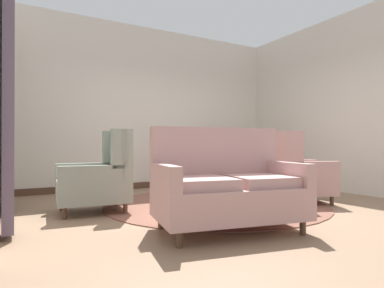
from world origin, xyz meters
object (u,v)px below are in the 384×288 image
object	(u,v)px
sideboard	(214,162)
gramophone	(218,134)
coffee_table	(205,176)
settee	(227,188)
armchair_far_left	(214,168)
armchair_foreground_right	(295,173)
side_table	(250,169)
armchair_near_sideboard	(100,178)
porcelain_vase	(205,160)

from	to	relation	value
sideboard	gramophone	bearing A→B (deg)	-61.73
coffee_table	settee	size ratio (longest dim) A/B	0.61
coffee_table	armchair_far_left	xyz separation A→B (m)	(0.90, 1.13, 0.03)
armchair_foreground_right	side_table	distance (m)	1.39
coffee_table	armchair_near_sideboard	distance (m)	1.47
sideboard	side_table	bearing A→B (deg)	-86.19
side_table	sideboard	xyz separation A→B (m)	(-0.08, 1.15, 0.09)
coffee_table	sideboard	size ratio (longest dim) A/B	0.84
settee	porcelain_vase	bearing A→B (deg)	77.61
sideboard	armchair_foreground_right	bearing A→B (deg)	-94.26
sideboard	gramophone	world-z (taller)	gramophone
porcelain_vase	armchair_far_left	size ratio (longest dim) A/B	0.33
armchair_foreground_right	sideboard	xyz separation A→B (m)	(0.19, 2.51, 0.05)
armchair_far_left	sideboard	world-z (taller)	sideboard
settee	gramophone	bearing A→B (deg)	68.01
armchair_foreground_right	side_table	world-z (taller)	armchair_foreground_right
coffee_table	armchair_far_left	world-z (taller)	armchair_far_left
armchair_near_sideboard	armchair_far_left	world-z (taller)	armchair_near_sideboard
settee	side_table	world-z (taller)	settee
side_table	gramophone	bearing A→B (deg)	91.45
armchair_near_sideboard	porcelain_vase	bearing A→B (deg)	86.95
porcelain_vase	gramophone	xyz separation A→B (m)	(1.50, 1.88, 0.47)
settee	sideboard	world-z (taller)	sideboard
armchair_far_left	side_table	world-z (taller)	armchair_far_left
armchair_foreground_right	side_table	xyz separation A→B (m)	(0.26, 1.37, -0.04)
coffee_table	porcelain_vase	distance (m)	0.24
settee	gramophone	size ratio (longest dim) A/B	2.94
settee	armchair_far_left	bearing A→B (deg)	69.90
armchair_far_left	sideboard	distance (m)	1.02
side_table	armchair_far_left	bearing A→B (deg)	154.80
gramophone	porcelain_vase	bearing A→B (deg)	-128.50
armchair_far_left	sideboard	bearing A→B (deg)	-94.14
armchair_far_left	gramophone	distance (m)	1.18
armchair_near_sideboard	armchair_foreground_right	size ratio (longest dim) A/B	1.00
porcelain_vase	gramophone	size ratio (longest dim) A/B	0.66
armchair_near_sideboard	armchair_far_left	xyz separation A→B (m)	(2.35, 0.91, -0.00)
armchair_foreground_right	armchair_near_sideboard	bearing A→B (deg)	96.36
armchair_near_sideboard	sideboard	distance (m)	3.40
armchair_foreground_right	porcelain_vase	bearing A→B (deg)	88.66
armchair_near_sideboard	sideboard	size ratio (longest dim) A/B	0.94
armchair_foreground_right	gramophone	bearing A→B (deg)	16.23
porcelain_vase	settee	bearing A→B (deg)	-113.00
porcelain_vase	armchair_foreground_right	xyz separation A→B (m)	(1.26, -0.54, -0.20)
armchair_near_sideboard	armchair_foreground_right	bearing A→B (deg)	79.76
coffee_table	armchair_near_sideboard	size ratio (longest dim) A/B	0.90
coffee_table	sideboard	bearing A→B (deg)	53.80
gramophone	armchair_foreground_right	bearing A→B (deg)	-95.59
armchair_near_sideboard	gramophone	distance (m)	3.46
armchair_near_sideboard	sideboard	world-z (taller)	sideboard
porcelain_vase	settee	world-z (taller)	settee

